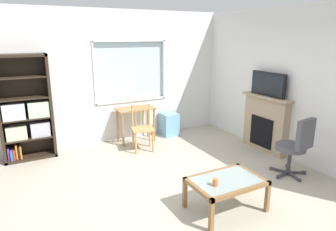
# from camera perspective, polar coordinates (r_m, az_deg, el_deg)

# --- Properties ---
(ground) EXTENTS (5.84, 5.94, 0.02)m
(ground) POSITION_cam_1_polar(r_m,az_deg,el_deg) (4.74, 1.05, -13.30)
(ground) COLOR #B2A893
(wall_back_with_window) EXTENTS (4.84, 0.15, 2.76)m
(wall_back_with_window) POSITION_cam_1_polar(r_m,az_deg,el_deg) (6.48, -9.98, 7.09)
(wall_back_with_window) COLOR silver
(wall_back_with_window) RESTS_ON ground
(wall_right) EXTENTS (0.12, 5.14, 2.76)m
(wall_right) POSITION_cam_1_polar(r_m,az_deg,el_deg) (5.86, 22.91, 5.45)
(wall_right) COLOR silver
(wall_right) RESTS_ON ground
(bookshelf) EXTENTS (0.90, 0.38, 1.93)m
(bookshelf) POSITION_cam_1_polar(r_m,az_deg,el_deg) (6.03, -25.57, 0.34)
(bookshelf) COLOR #2D2319
(bookshelf) RESTS_ON ground
(desk_under_window) EXTENTS (0.81, 0.44, 0.75)m
(desk_under_window) POSITION_cam_1_polar(r_m,az_deg,el_deg) (6.40, -6.20, 0.21)
(desk_under_window) COLOR #A37547
(desk_under_window) RESTS_ON ground
(wooden_chair) EXTENTS (0.50, 0.48, 0.90)m
(wooden_chair) POSITION_cam_1_polar(r_m,az_deg,el_deg) (5.96, -4.93, -2.32)
(wooden_chair) COLOR tan
(wooden_chair) RESTS_ON ground
(plastic_drawer_unit) EXTENTS (0.35, 0.40, 0.52)m
(plastic_drawer_unit) POSITION_cam_1_polar(r_m,az_deg,el_deg) (6.88, 0.16, -1.64)
(plastic_drawer_unit) COLOR #72ADDB
(plastic_drawer_unit) RESTS_ON ground
(fireplace) EXTENTS (0.26, 1.11, 1.11)m
(fireplace) POSITION_cam_1_polar(r_m,az_deg,el_deg) (6.20, 18.08, -1.41)
(fireplace) COLOR tan
(fireplace) RESTS_ON ground
(tv) EXTENTS (0.06, 0.81, 0.46)m
(tv) POSITION_cam_1_polar(r_m,az_deg,el_deg) (6.03, 18.56, 5.70)
(tv) COLOR black
(tv) RESTS_ON fireplace
(office_chair) EXTENTS (0.57, 0.58, 1.00)m
(office_chair) POSITION_cam_1_polar(r_m,az_deg,el_deg) (5.21, 23.25, -5.08)
(office_chair) COLOR #4C4C51
(office_chair) RESTS_ON ground
(coffee_table) EXTENTS (0.94, 0.64, 0.43)m
(coffee_table) POSITION_cam_1_polar(r_m,az_deg,el_deg) (4.06, 11.06, -12.68)
(coffee_table) COLOR #8C9E99
(coffee_table) RESTS_ON ground
(sippy_cup) EXTENTS (0.07, 0.07, 0.09)m
(sippy_cup) POSITION_cam_1_polar(r_m,az_deg,el_deg) (3.84, 9.03, -12.46)
(sippy_cup) COLOR orange
(sippy_cup) RESTS_ON coffee_table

